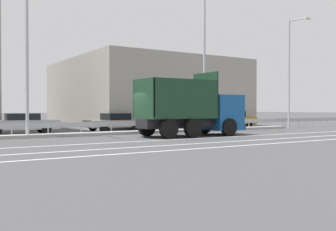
# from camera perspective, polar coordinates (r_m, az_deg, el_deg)

# --- Properties ---
(ground_plane) EXTENTS (320.00, 320.00, 0.00)m
(ground_plane) POSITION_cam_1_polar(r_m,az_deg,el_deg) (22.63, -4.25, -3.09)
(ground_plane) COLOR #424244
(lane_strip_0) EXTENTS (54.17, 0.16, 0.01)m
(lane_strip_0) POSITION_cam_1_polar(r_m,az_deg,el_deg) (21.80, 5.95, -3.24)
(lane_strip_0) COLOR silver
(lane_strip_0) RESTS_ON ground_plane
(lane_strip_1) EXTENTS (54.17, 0.16, 0.01)m
(lane_strip_1) POSITION_cam_1_polar(r_m,az_deg,el_deg) (19.90, 10.53, -3.65)
(lane_strip_1) COLOR silver
(lane_strip_1) RESTS_ON ground_plane
(lane_strip_2) EXTENTS (54.17, 0.16, 0.01)m
(lane_strip_2) POSITION_cam_1_polar(r_m,az_deg,el_deg) (18.59, 14.50, -3.99)
(lane_strip_2) COLOR silver
(lane_strip_2) RESTS_ON ground_plane
(median_island) EXTENTS (29.79, 1.10, 0.18)m
(median_island) POSITION_cam_1_polar(r_m,az_deg,el_deg) (24.97, -7.16, -2.51)
(median_island) COLOR gray
(median_island) RESTS_ON ground_plane
(median_guardrail) EXTENTS (54.17, 0.09, 0.78)m
(median_guardrail) POSITION_cam_1_polar(r_m,az_deg,el_deg) (25.94, -8.21, -1.33)
(median_guardrail) COLOR #9EA0A5
(median_guardrail) RESTS_ON ground_plane
(dump_truck) EXTENTS (6.61, 2.79, 3.78)m
(dump_truck) POSITION_cam_1_polar(r_m,az_deg,el_deg) (23.65, 4.76, 0.24)
(dump_truck) COLOR #144C8C
(dump_truck) RESTS_ON ground_plane
(median_road_sign) EXTENTS (0.65, 0.16, 2.12)m
(median_road_sign) POSITION_cam_1_polar(r_m,az_deg,el_deg) (28.05, 3.96, -0.10)
(median_road_sign) COLOR white
(median_road_sign) RESTS_ON ground_plane
(street_lamp_1) EXTENTS (0.71, 1.83, 9.72)m
(street_lamp_1) POSITION_cam_1_polar(r_m,az_deg,el_deg) (23.26, -19.76, 10.07)
(street_lamp_1) COLOR #ADADB2
(street_lamp_1) RESTS_ON ground_plane
(street_lamp_2) EXTENTS (0.70, 2.16, 9.69)m
(street_lamp_2) POSITION_cam_1_polar(r_m,az_deg,el_deg) (28.74, 5.48, 8.41)
(street_lamp_2) COLOR #ADADB2
(street_lamp_2) RESTS_ON ground_plane
(street_lamp_3) EXTENTS (0.71, 1.97, 9.24)m
(street_lamp_3) POSITION_cam_1_polar(r_m,az_deg,el_deg) (35.23, 17.32, 6.57)
(street_lamp_3) COLOR #ADADB2
(street_lamp_3) RESTS_ON ground_plane
(parked_car_3) EXTENTS (4.81, 2.22, 1.32)m
(parked_car_3) POSITION_cam_1_polar(r_m,az_deg,el_deg) (26.61, -20.61, -1.07)
(parked_car_3) COLOR #A3A3A8
(parked_car_3) RESTS_ON ground_plane
(parked_car_4) EXTENTS (4.09, 2.09, 1.29)m
(parked_car_4) POSITION_cam_1_polar(r_m,az_deg,el_deg) (28.54, -7.78, -0.94)
(parked_car_4) COLOR gray
(parked_car_4) RESTS_ON ground_plane
(parked_car_5) EXTENTS (4.48, 1.92, 1.58)m
(parked_car_5) POSITION_cam_1_polar(r_m,az_deg,el_deg) (31.40, 0.69, -0.55)
(parked_car_5) COLOR navy
(parked_car_5) RESTS_ON ground_plane
(parked_car_6) EXTENTS (4.85, 2.03, 1.41)m
(parked_car_6) POSITION_cam_1_polar(r_m,az_deg,el_deg) (34.83, 8.96, -0.52)
(parked_car_6) COLOR #B27A14
(parked_car_6) RESTS_ON ground_plane
(background_building_1) EXTENTS (14.51, 15.64, 6.11)m
(background_building_1) POSITION_cam_1_polar(r_m,az_deg,el_deg) (38.36, -3.43, 3.12)
(background_building_1) COLOR gray
(background_building_1) RESTS_ON ground_plane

